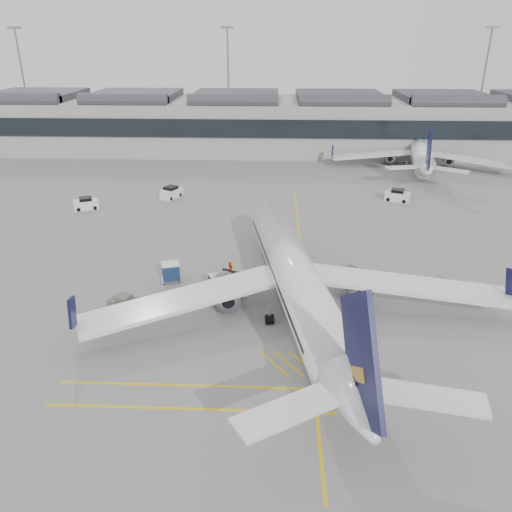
{
  "coord_description": "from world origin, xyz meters",
  "views": [
    {
      "loc": [
        6.97,
        -39.58,
        23.83
      ],
      "look_at": [
        5.08,
        4.83,
        4.0
      ],
      "focal_mm": 35.0,
      "sensor_mm": 36.0,
      "label": 1
    }
  ],
  "objects_px": {
    "baggage_cart_a": "(227,288)",
    "ramp_agent_b": "(230,270)",
    "pushback_tug": "(124,303)",
    "airliner_main": "(296,279)",
    "belt_loader": "(230,283)",
    "ramp_agent_a": "(276,274)"
  },
  "relations": [
    {
      "from": "ramp_agent_a",
      "to": "pushback_tug",
      "type": "height_order",
      "value": "ramp_agent_a"
    },
    {
      "from": "ramp_agent_a",
      "to": "baggage_cart_a",
      "type": "bearing_deg",
      "value": 149.01
    },
    {
      "from": "baggage_cart_a",
      "to": "ramp_agent_a",
      "type": "bearing_deg",
      "value": 38.51
    },
    {
      "from": "belt_loader",
      "to": "ramp_agent_b",
      "type": "height_order",
      "value": "belt_loader"
    },
    {
      "from": "pushback_tug",
      "to": "ramp_agent_b",
      "type": "bearing_deg",
      "value": 51.03
    },
    {
      "from": "belt_loader",
      "to": "ramp_agent_b",
      "type": "bearing_deg",
      "value": 79.04
    },
    {
      "from": "airliner_main",
      "to": "pushback_tug",
      "type": "xyz_separation_m",
      "value": [
        -16.01,
        -0.54,
        -2.69
      ]
    },
    {
      "from": "airliner_main",
      "to": "belt_loader",
      "type": "xyz_separation_m",
      "value": [
        -6.41,
        4.12,
        -2.72
      ]
    },
    {
      "from": "belt_loader",
      "to": "baggage_cart_a",
      "type": "distance_m",
      "value": 1.55
    },
    {
      "from": "belt_loader",
      "to": "ramp_agent_b",
      "type": "distance_m",
      "value": 2.58
    },
    {
      "from": "airliner_main",
      "to": "ramp_agent_a",
      "type": "relative_size",
      "value": 21.98
    },
    {
      "from": "airliner_main",
      "to": "belt_loader",
      "type": "bearing_deg",
      "value": 136.95
    },
    {
      "from": "belt_loader",
      "to": "pushback_tug",
      "type": "xyz_separation_m",
      "value": [
        -9.6,
        -4.66,
        0.03
      ]
    },
    {
      "from": "pushback_tug",
      "to": "ramp_agent_a",
      "type": "bearing_deg",
      "value": 37.0
    },
    {
      "from": "belt_loader",
      "to": "ramp_agent_b",
      "type": "xyz_separation_m",
      "value": [
        -0.31,
        2.55,
        0.29
      ]
    },
    {
      "from": "baggage_cart_a",
      "to": "ramp_agent_b",
      "type": "height_order",
      "value": "ramp_agent_b"
    },
    {
      "from": "ramp_agent_a",
      "to": "airliner_main",
      "type": "bearing_deg",
      "value": -136.73
    },
    {
      "from": "ramp_agent_a",
      "to": "ramp_agent_b",
      "type": "distance_m",
      "value": 5.02
    },
    {
      "from": "ramp_agent_a",
      "to": "pushback_tug",
      "type": "distance_m",
      "value": 15.55
    },
    {
      "from": "ramp_agent_b",
      "to": "pushback_tug",
      "type": "bearing_deg",
      "value": 16.92
    },
    {
      "from": "airliner_main",
      "to": "ramp_agent_b",
      "type": "relative_size",
      "value": 23.21
    },
    {
      "from": "airliner_main",
      "to": "baggage_cart_a",
      "type": "bearing_deg",
      "value": 148.19
    }
  ]
}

